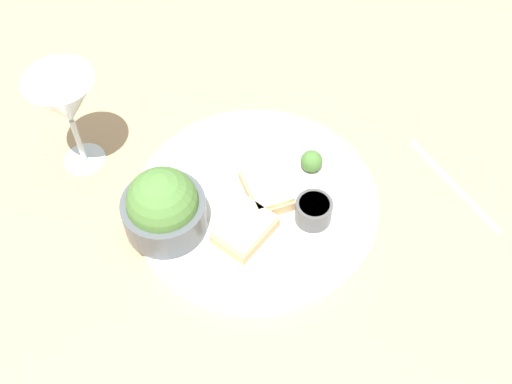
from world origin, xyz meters
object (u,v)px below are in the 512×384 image
Objects in this scene: sauce_ramekin at (314,210)px; cheese_toast_near at (242,229)px; salad_bowl at (164,207)px; cheese_toast_far at (267,188)px; wine_glass at (65,103)px; fork at (454,185)px.

cheese_toast_near is at bearing -60.67° from sauce_ramekin.
cheese_toast_near is (0.05, -0.09, -0.01)m from sauce_ramekin.
salad_bowl is 0.20m from sauce_ramekin.
wine_glass is at bearing -90.20° from cheese_toast_far.
sauce_ramekin is 0.53× the size of cheese_toast_near.
cheese_toast_near is at bearing -58.87° from fork.
salad_bowl reaches higher than cheese_toast_near.
cheese_toast_near and cheese_toast_far have the same top height.
salad_bowl reaches higher than sauce_ramekin.
salad_bowl is 0.68× the size of wine_glass.
wine_glass is (-0.02, -0.35, 0.09)m from sauce_ramekin.
wine_glass is at bearing -105.59° from cheese_toast_near.
cheese_toast_far is 0.59× the size of wine_glass.
wine_glass is (-0.07, -0.26, 0.09)m from cheese_toast_near.
cheese_toast_near is 0.32m from fork.
salad_bowl reaches higher than fork.
cheese_toast_near is 0.58× the size of wine_glass.
sauce_ramekin reaches higher than fork.
wine_glass reaches higher than sauce_ramekin.
wine_glass reaches higher than cheese_toast_far.
salad_bowl is at bearing -64.89° from fork.
fork is (-0.09, 0.25, -0.02)m from cheese_toast_far.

